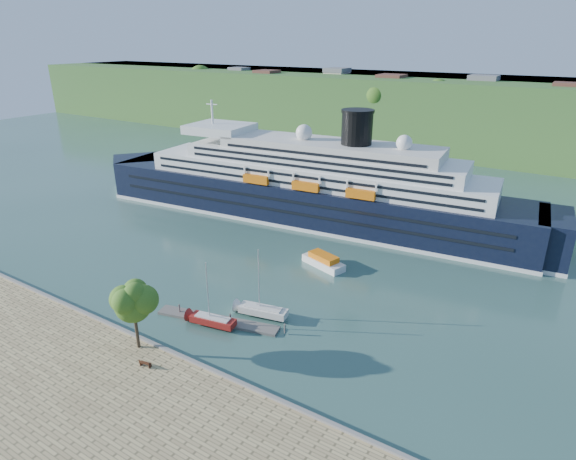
# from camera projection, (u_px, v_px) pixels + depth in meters

# --- Properties ---
(ground) EXTENTS (400.00, 400.00, 0.00)m
(ground) POSITION_uv_depth(u_px,v_px,m) (144.00, 345.00, 62.53)
(ground) COLOR #2C4E46
(ground) RESTS_ON ground
(far_hillside) EXTENTS (400.00, 50.00, 24.00)m
(far_hillside) POSITION_uv_depth(u_px,v_px,m) (452.00, 113.00, 171.72)
(far_hillside) COLOR #2A5120
(far_hillside) RESTS_ON ground
(quay_coping) EXTENTS (220.00, 0.50, 0.30)m
(quay_coping) POSITION_uv_depth(u_px,v_px,m) (141.00, 338.00, 61.95)
(quay_coping) COLOR slate
(quay_coping) RESTS_ON promenade
(cruise_ship) EXTENTS (109.31, 26.47, 24.32)m
(cruise_ship) POSITION_uv_depth(u_px,v_px,m) (304.00, 164.00, 101.94)
(cruise_ship) COLOR black
(cruise_ship) RESTS_ON ground
(park_bench) EXTENTS (1.62, 0.88, 0.98)m
(park_bench) POSITION_uv_depth(u_px,v_px,m) (145.00, 363.00, 56.74)
(park_bench) COLOR #4C2615
(park_bench) RESTS_ON promenade
(promenade_tree) EXTENTS (6.07, 6.07, 10.05)m
(promenade_tree) POSITION_uv_depth(u_px,v_px,m) (134.00, 312.00, 58.62)
(promenade_tree) COLOR #2E5516
(promenade_tree) RESTS_ON promenade
(floating_pontoon) EXTENTS (18.07, 6.45, 0.40)m
(floating_pontoon) POSITION_uv_depth(u_px,v_px,m) (217.00, 320.00, 67.65)
(floating_pontoon) COLOR #68645C
(floating_pontoon) RESTS_ON ground
(sailboat_red) EXTENTS (7.43, 3.27, 9.28)m
(sailboat_red) POSITION_uv_depth(u_px,v_px,m) (211.00, 297.00, 64.82)
(sailboat_red) COLOR maroon
(sailboat_red) RESTS_ON ground
(sailboat_white_far) EXTENTS (8.06, 3.73, 10.05)m
(sailboat_white_far) POSITION_uv_depth(u_px,v_px,m) (263.00, 286.00, 66.90)
(sailboat_white_far) COLOR silver
(sailboat_white_far) RESTS_ON ground
(tender_launch) EXTENTS (8.71, 5.18, 2.28)m
(tender_launch) POSITION_uv_depth(u_px,v_px,m) (323.00, 260.00, 83.56)
(tender_launch) COLOR orange
(tender_launch) RESTS_ON ground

